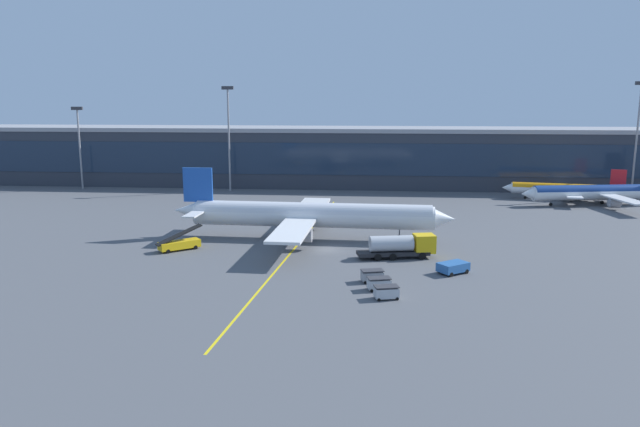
# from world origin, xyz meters

# --- Properties ---
(ground_plane) EXTENTS (700.00, 700.00, 0.00)m
(ground_plane) POSITION_xyz_m (0.00, 0.00, 0.00)
(ground_plane) COLOR #515459
(apron_lead_in_line) EXTENTS (5.95, 79.82, 0.01)m
(apron_lead_in_line) POSITION_xyz_m (-4.66, 2.00, 0.00)
(apron_lead_in_line) COLOR yellow
(apron_lead_in_line) RESTS_ON ground_plane
(terminal_building) EXTENTS (190.13, 18.43, 14.79)m
(terminal_building) POSITION_xyz_m (-3.69, 67.70, 7.42)
(terminal_building) COLOR #2D333D
(terminal_building) RESTS_ON ground_plane
(main_airliner) EXTENTS (44.82, 35.68, 11.08)m
(main_airliner) POSITION_xyz_m (-3.10, 6.66, 3.88)
(main_airliner) COLOR white
(main_airliner) RESTS_ON ground_plane
(fuel_tanker) EXTENTS (11.08, 4.63, 3.25)m
(fuel_tanker) POSITION_xyz_m (10.75, -3.75, 1.75)
(fuel_tanker) COLOR #232326
(fuel_tanker) RESTS_ON ground_plane
(belt_loader) EXTENTS (6.13, 5.47, 3.49)m
(belt_loader) POSITION_xyz_m (-21.44, -2.34, 0.99)
(belt_loader) COLOR yellow
(belt_loader) RESTS_ON ground_plane
(pushback_tug) EXTENTS (4.42, 4.13, 1.40)m
(pushback_tug) POSITION_xyz_m (16.93, -10.78, 0.85)
(pushback_tug) COLOR #285B9E
(pushback_tug) RESTS_ON ground_plane
(baggage_cart_0) EXTENTS (2.95, 2.18, 1.48)m
(baggage_cart_0) POSITION_xyz_m (8.40, -21.48, 0.78)
(baggage_cart_0) COLOR #B2B7BC
(baggage_cart_0) RESTS_ON ground_plane
(baggage_cart_1) EXTENTS (2.95, 2.18, 1.48)m
(baggage_cart_1) POSITION_xyz_m (7.60, -18.38, 0.78)
(baggage_cart_1) COLOR #B2B7BC
(baggage_cart_1) RESTS_ON ground_plane
(baggage_cart_2) EXTENTS (2.95, 2.18, 1.48)m
(baggage_cart_2) POSITION_xyz_m (6.80, -15.29, 0.78)
(baggage_cart_2) COLOR gray
(baggage_cart_2) RESTS_ON ground_plane
(commuter_jet_far) EXTENTS (26.44, 21.14, 7.10)m
(commuter_jet_far) POSITION_xyz_m (48.26, 48.23, 2.47)
(commuter_jet_far) COLOR white
(commuter_jet_far) RESTS_ON ground_plane
(commuter_jet_near) EXTENTS (33.81, 27.01, 8.56)m
(commuter_jet_near) POSITION_xyz_m (53.53, 42.69, 2.76)
(commuter_jet_near) COLOR white
(commuter_jet_near) RESTS_ON ground_plane
(apron_light_mast_0) EXTENTS (2.80, 0.50, 25.67)m
(apron_light_mast_0) POSITION_xyz_m (65.24, 55.74, 14.86)
(apron_light_mast_0) COLOR gray
(apron_light_mast_0) RESTS_ON ground_plane
(apron_light_mast_1) EXTENTS (2.80, 0.50, 24.81)m
(apron_light_mast_1) POSITION_xyz_m (-27.96, 55.74, 14.41)
(apron_light_mast_1) COLOR gray
(apron_light_mast_1) RESTS_ON ground_plane
(apron_light_mast_2) EXTENTS (2.80, 0.50, 20.01)m
(apron_light_mast_2) POSITION_xyz_m (-65.24, 55.74, 11.92)
(apron_light_mast_2) COLOR gray
(apron_light_mast_2) RESTS_ON ground_plane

